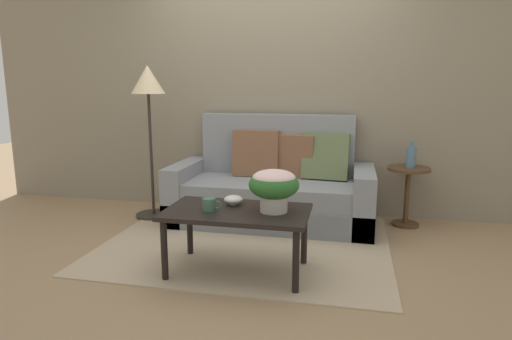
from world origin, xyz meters
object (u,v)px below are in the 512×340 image
(side_table, at_px, (408,186))
(coffee_mug, at_px, (209,204))
(potted_plant, at_px, (274,185))
(couch, at_px, (274,189))
(table_vase, at_px, (411,157))
(floor_lamp, at_px, (149,98))
(coffee_table, at_px, (237,217))
(snack_bowl, at_px, (233,200))

(side_table, height_order, coffee_mug, side_table)
(side_table, xyz_separation_m, potted_plant, (-1.05, -1.38, 0.26))
(couch, distance_m, table_vase, 1.34)
(couch, distance_m, potted_plant, 1.31)
(couch, relative_size, floor_lamp, 1.27)
(couch, relative_size, coffee_table, 1.91)
(coffee_mug, relative_size, snack_bowl, 0.97)
(coffee_table, relative_size, floor_lamp, 0.67)
(potted_plant, xyz_separation_m, table_vase, (1.06, 1.39, 0.01))
(couch, height_order, potted_plant, couch)
(snack_bowl, bearing_deg, coffee_table, -64.56)
(side_table, relative_size, table_vase, 2.29)
(coffee_table, height_order, floor_lamp, floor_lamp)
(floor_lamp, distance_m, table_vase, 2.59)
(floor_lamp, xyz_separation_m, table_vase, (2.52, 0.26, -0.54))
(coffee_table, relative_size, snack_bowl, 7.29)
(floor_lamp, bearing_deg, potted_plant, -37.85)
(potted_plant, relative_size, table_vase, 1.41)
(floor_lamp, xyz_separation_m, potted_plant, (1.46, -1.13, -0.55))
(coffee_table, distance_m, snack_bowl, 0.17)
(side_table, xyz_separation_m, snack_bowl, (-1.37, -1.27, 0.11))
(side_table, bearing_deg, couch, -173.89)
(side_table, bearing_deg, coffee_mug, -135.76)
(coffee_table, height_order, snack_bowl, snack_bowl)
(floor_lamp, relative_size, table_vase, 6.13)
(table_vase, bearing_deg, floor_lamp, -174.16)
(coffee_table, distance_m, side_table, 1.91)
(couch, relative_size, potted_plant, 5.54)
(floor_lamp, height_order, snack_bowl, floor_lamp)
(side_table, relative_size, coffee_mug, 4.20)
(snack_bowl, bearing_deg, potted_plant, -19.72)
(snack_bowl, relative_size, table_vase, 0.56)
(coffee_mug, height_order, snack_bowl, coffee_mug)
(coffee_table, bearing_deg, potted_plant, 2.88)
(floor_lamp, distance_m, snack_bowl, 1.68)
(side_table, distance_m, potted_plant, 1.75)
(coffee_mug, xyz_separation_m, table_vase, (1.51, 1.46, 0.16))
(coffee_table, bearing_deg, snack_bowl, 115.44)
(couch, relative_size, coffee_mug, 14.29)
(floor_lamp, height_order, coffee_mug, floor_lamp)
(coffee_table, xyz_separation_m, snack_bowl, (-0.06, 0.13, 0.09))
(couch, height_order, floor_lamp, floor_lamp)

